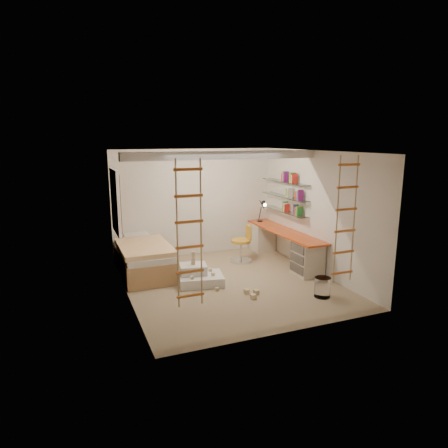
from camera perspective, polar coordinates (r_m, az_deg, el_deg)
name	(u,v)px	position (r m, az deg, el deg)	size (l,w,h in m)	color
floor	(230,283)	(8.11, 0.80, -8.39)	(4.50, 4.50, 0.00)	#967F61
ceiling_beam	(224,155)	(7.88, 0.00, 9.79)	(4.00, 0.18, 0.16)	white
window_frame	(115,202)	(8.66, -15.26, 3.12)	(0.06, 1.15, 1.35)	white
window_blind	(117,201)	(8.66, -15.00, 3.14)	(0.02, 1.00, 1.20)	#4C2D1E
rope_ladder_left	(189,235)	(5.65, -4.98, -1.51)	(0.41, 0.04, 2.13)	orange
rope_ladder_right	(346,220)	(6.91, 16.97, 0.52)	(0.41, 0.04, 2.13)	orange
waste_bin	(323,287)	(7.59, 13.89, -8.76)	(0.29, 0.29, 0.37)	white
desk	(283,245)	(9.46, 8.43, -2.94)	(0.56, 2.80, 0.75)	#DA4C19
shelves	(284,196)	(9.54, 8.62, 3.91)	(0.25, 1.80, 0.71)	white
bed	(144,258)	(8.73, -11.40, -4.84)	(1.02, 2.00, 0.69)	#AD7F51
task_lamp	(263,208)	(10.10, 5.59, 2.36)	(0.14, 0.36, 0.57)	black
swivel_chair	(242,249)	(9.35, 2.58, -3.52)	(0.58, 0.58, 0.87)	gold
play_platform	(199,276)	(8.04, -3.61, -7.47)	(0.97, 0.82, 0.38)	silver
toy_blocks	(215,275)	(7.77, -1.23, -7.35)	(1.08, 1.29, 0.65)	#CCB284
books	(284,192)	(9.53, 8.64, 4.53)	(0.14, 0.70, 0.92)	#1E722D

